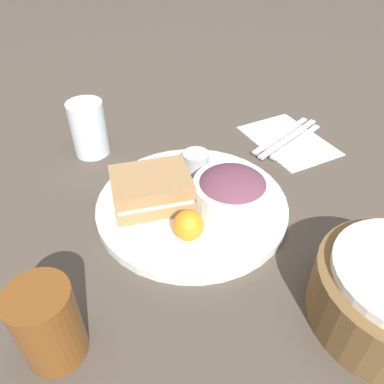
{
  "coord_description": "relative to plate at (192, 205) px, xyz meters",
  "views": [
    {
      "loc": [
        0.21,
        0.41,
        0.42
      ],
      "look_at": [
        0.0,
        0.0,
        0.04
      ],
      "focal_mm": 35.0,
      "sensor_mm": 36.0,
      "label": 1
    }
  ],
  "objects": [
    {
      "name": "ground_plane",
      "position": [
        0.0,
        0.0,
        -0.01
      ],
      "size": [
        4.0,
        4.0,
        0.0
      ],
      "primitive_type": "plane",
      "color": "#4C4238"
    },
    {
      "name": "plate",
      "position": [
        0.0,
        0.0,
        0.0
      ],
      "size": [
        0.31,
        0.31,
        0.02
      ],
      "primitive_type": "cylinder",
      "color": "white",
      "rests_on": "ground_plane"
    },
    {
      "name": "sandwich",
      "position": [
        0.06,
        -0.03,
        0.03
      ],
      "size": [
        0.14,
        0.12,
        0.05
      ],
      "color": "#A37A4C",
      "rests_on": "plate"
    },
    {
      "name": "salad_bowl",
      "position": [
        -0.05,
        0.03,
        0.04
      ],
      "size": [
        0.12,
        0.12,
        0.06
      ],
      "color": "white",
      "rests_on": "plate"
    },
    {
      "name": "dressing_cup",
      "position": [
        -0.05,
        -0.08,
        0.03
      ],
      "size": [
        0.05,
        0.05,
        0.04
      ],
      "primitive_type": "cylinder",
      "color": "#B7B7BC",
      "rests_on": "plate"
    },
    {
      "name": "orange_wedge",
      "position": [
        0.04,
        0.07,
        0.03
      ],
      "size": [
        0.05,
        0.05,
        0.05
      ],
      "primitive_type": "sphere",
      "color": "orange",
      "rests_on": "plate"
    },
    {
      "name": "drink_glass",
      "position": [
        0.25,
        0.15,
        0.05
      ],
      "size": [
        0.07,
        0.07,
        0.11
      ],
      "primitive_type": "cylinder",
      "color": "brown",
      "rests_on": "ground_plane"
    },
    {
      "name": "napkin",
      "position": [
        -0.28,
        -0.1,
        -0.01
      ],
      "size": [
        0.14,
        0.19,
        0.0
      ],
      "primitive_type": "cube",
      "color": "white",
      "rests_on": "ground_plane"
    },
    {
      "name": "fork",
      "position": [
        -0.27,
        -0.11,
        -0.0
      ],
      "size": [
        0.19,
        0.07,
        0.01
      ],
      "primitive_type": "cube",
      "rotation": [
        0.0,
        0.0,
        3.48
      ],
      "color": "silver",
      "rests_on": "napkin"
    },
    {
      "name": "knife",
      "position": [
        -0.28,
        -0.1,
        -0.0
      ],
      "size": [
        0.2,
        0.08,
        0.01
      ],
      "primitive_type": "cube",
      "rotation": [
        0.0,
        0.0,
        3.48
      ],
      "color": "silver",
      "rests_on": "napkin"
    },
    {
      "name": "spoon",
      "position": [
        -0.28,
        -0.08,
        -0.0
      ],
      "size": [
        0.17,
        0.07,
        0.01
      ],
      "primitive_type": "cube",
      "rotation": [
        0.0,
        0.0,
        3.48
      ],
      "color": "silver",
      "rests_on": "napkin"
    },
    {
      "name": "water_glass",
      "position": [
        0.1,
        -0.24,
        0.05
      ],
      "size": [
        0.07,
        0.07,
        0.11
      ],
      "primitive_type": "cylinder",
      "color": "silver",
      "rests_on": "ground_plane"
    }
  ]
}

